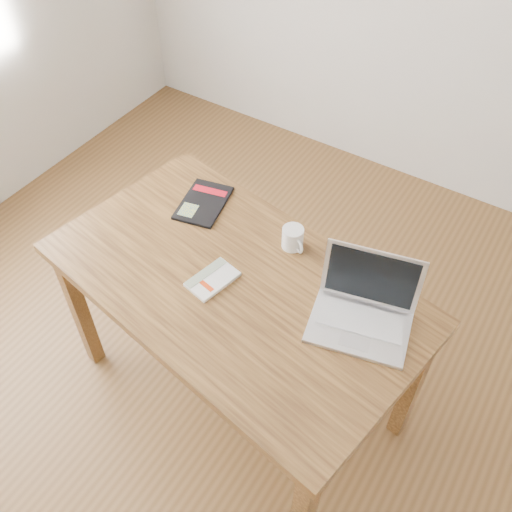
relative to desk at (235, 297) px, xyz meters
The scene contains 6 objects.
room 0.72m from the desk, 70.66° to the right, with size 4.04×4.04×2.70m.
desk is the anchor object (origin of this frame).
white_guidebook 0.12m from the desk, 147.28° to the right, with size 0.14×0.19×0.02m.
black_guidebook 0.43m from the desk, 141.13° to the left, with size 0.21×0.27×0.01m.
laptop 0.47m from the desk, 11.92° to the left, with size 0.37×0.32×0.22m.
coffee_mug 0.30m from the desk, 70.92° to the left, with size 0.11×0.08×0.08m.
Camera 1 is at (0.61, -0.84, 2.25)m, focal length 40.00 mm.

